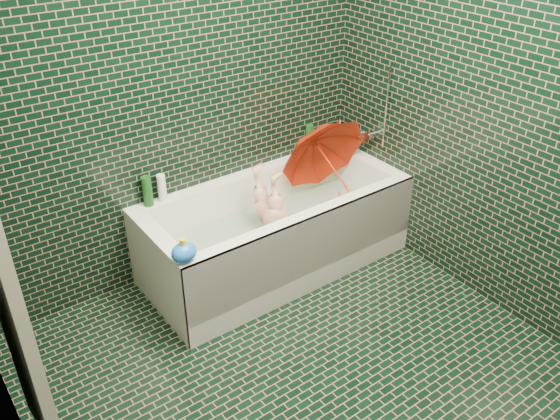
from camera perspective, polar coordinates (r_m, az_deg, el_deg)
floor at (r=3.19m, az=3.91°, el=-16.95°), size 2.80×2.80×0.00m
wall_back at (r=3.49m, az=-10.39°, el=12.01°), size 2.80×0.00×2.80m
wall_right at (r=3.34m, az=22.45°, el=9.24°), size 0.00×2.80×2.80m
bathtub at (r=3.86m, az=-0.32°, el=-2.79°), size 1.70×0.75×0.55m
bath_mat at (r=3.90m, az=-0.47°, el=-3.35°), size 1.35×0.47×0.01m
water at (r=3.82m, az=-0.47°, el=-1.57°), size 1.48×0.53×0.00m
towel at (r=2.28m, az=-24.50°, el=-8.35°), size 0.08×0.44×1.12m
faucet at (r=4.07m, az=9.02°, el=7.70°), size 0.18×0.19×0.55m
child at (r=3.80m, az=-0.49°, el=-1.60°), size 0.90×0.39×0.33m
umbrella at (r=3.93m, az=4.93°, el=4.32°), size 0.83×0.86×0.93m
soap_bottle_a at (r=4.35m, az=5.30°, el=6.36°), size 0.12×0.12×0.27m
soap_bottle_b at (r=4.30m, az=4.48°, el=6.11°), size 0.11×0.11×0.20m
soap_bottle_c at (r=4.34m, az=5.58°, el=6.29°), size 0.14×0.14×0.16m
bottle_right_tall at (r=4.18m, az=2.81°, el=6.91°), size 0.07×0.07×0.20m
bottle_right_pump at (r=4.33m, az=5.61°, el=7.59°), size 0.05×0.05×0.19m
bottle_left_tall at (r=3.60m, az=-12.65°, el=1.78°), size 0.07×0.07×0.19m
bottle_left_short at (r=3.64m, az=-11.30°, el=2.10°), size 0.06×0.06×0.17m
rubber_duck at (r=4.19m, az=3.27°, el=6.13°), size 0.13×0.11×0.10m
bath_toy at (r=3.09m, az=-9.22°, el=-4.02°), size 0.15×0.12×0.14m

